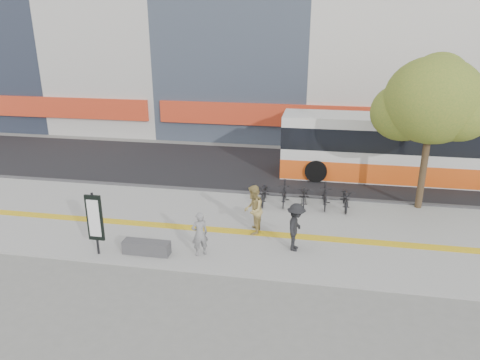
% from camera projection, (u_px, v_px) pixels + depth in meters
% --- Properties ---
extents(ground, '(120.00, 120.00, 0.00)m').
position_uv_depth(ground, '(229.00, 246.00, 15.66)').
color(ground, slate).
rests_on(ground, ground).
extents(sidewalk, '(40.00, 7.00, 0.08)m').
position_uv_depth(sidewalk, '(237.00, 227.00, 17.04)').
color(sidewalk, gray).
rests_on(sidewalk, ground).
extents(tactile_strip, '(40.00, 0.45, 0.01)m').
position_uv_depth(tactile_strip, '(235.00, 231.00, 16.56)').
color(tactile_strip, gold).
rests_on(tactile_strip, sidewalk).
extents(street, '(40.00, 8.00, 0.06)m').
position_uv_depth(street, '(263.00, 168.00, 24.00)').
color(street, black).
rests_on(street, ground).
extents(curb, '(40.00, 0.25, 0.14)m').
position_uv_depth(curb, '(251.00, 194.00, 20.27)').
color(curb, '#39393C').
rests_on(curb, ground).
extents(bench, '(1.60, 0.45, 0.45)m').
position_uv_depth(bench, '(147.00, 247.00, 14.89)').
color(bench, '#39393C').
rests_on(bench, sidewalk).
extents(signboard, '(0.55, 0.10, 2.20)m').
position_uv_depth(signboard, '(95.00, 219.00, 14.53)').
color(signboard, black).
rests_on(signboard, sidewalk).
extents(street_tree, '(4.40, 3.80, 6.31)m').
position_uv_depth(street_tree, '(432.00, 102.00, 17.41)').
color(street_tree, '#3A2A1A').
rests_on(street_tree, sidewalk).
extents(bus, '(11.78, 2.79, 3.13)m').
position_uv_depth(bus, '(402.00, 150.00, 21.85)').
color(bus, silver).
rests_on(bus, street).
extents(bicycle_row, '(4.10, 1.78, 1.02)m').
position_uv_depth(bicycle_row, '(304.00, 195.00, 18.77)').
color(bicycle_row, black).
rests_on(bicycle_row, sidewalk).
extents(seated_woman, '(0.67, 0.61, 1.54)m').
position_uv_depth(seated_woman, '(200.00, 234.00, 14.64)').
color(seated_woman, black).
rests_on(seated_woman, sidewalk).
extents(pedestrian_tan, '(0.71, 0.91, 1.85)m').
position_uv_depth(pedestrian_tan, '(253.00, 210.00, 16.15)').
color(pedestrian_tan, '#A38C4E').
rests_on(pedestrian_tan, sidewalk).
extents(pedestrian_dark, '(0.75, 1.15, 1.69)m').
position_uv_depth(pedestrian_dark, '(296.00, 227.00, 14.95)').
color(pedestrian_dark, black).
rests_on(pedestrian_dark, sidewalk).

